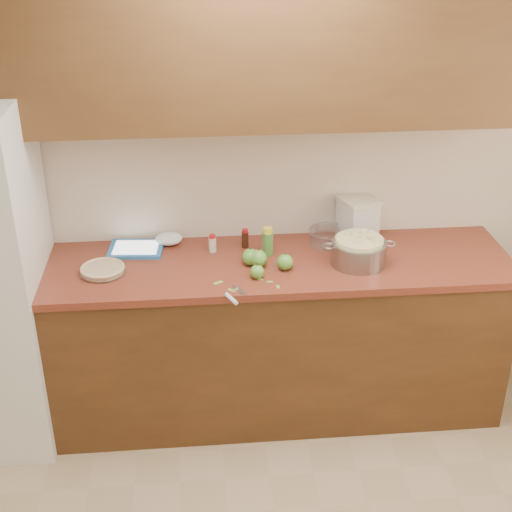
{
  "coord_description": "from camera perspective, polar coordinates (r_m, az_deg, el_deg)",
  "views": [
    {
      "loc": [
        -0.31,
        -1.77,
        2.62
      ],
      "look_at": [
        -0.02,
        1.43,
        0.98
      ],
      "focal_mm": 50.0,
      "sensor_mm": 36.0,
      "label": 1
    }
  ],
  "objects": [
    {
      "name": "room_shell",
      "position": [
        2.23,
        3.9,
        -9.26
      ],
      "size": [
        3.6,
        3.6,
        3.6
      ],
      "color": "tan",
      "rests_on": "ground"
    },
    {
      "name": "counter_run",
      "position": [
        3.91,
        0.22,
        -6.44
      ],
      "size": [
        2.64,
        0.68,
        0.92
      ],
      "color": "#583318",
      "rests_on": "ground"
    },
    {
      "name": "upper_cabinets",
      "position": [
        3.48,
        0.01,
        15.96
      ],
      "size": [
        2.6,
        0.34,
        0.7
      ],
      "primitive_type": "cube",
      "color": "brown",
      "rests_on": "room_shell"
    },
    {
      "name": "pie",
      "position": [
        3.64,
        -12.17,
        -1.08
      ],
      "size": [
        0.23,
        0.23,
        0.04
      ],
      "rotation": [
        0.0,
        0.0,
        -0.03
      ],
      "color": "silver",
      "rests_on": "counter_run"
    },
    {
      "name": "colander",
      "position": [
        3.67,
        8.21,
        0.37
      ],
      "size": [
        0.38,
        0.28,
        0.14
      ],
      "rotation": [
        0.0,
        0.0,
        0.03
      ],
      "color": "gray",
      "rests_on": "counter_run"
    },
    {
      "name": "flour_canister",
      "position": [
        3.93,
        8.14,
        3.03
      ],
      "size": [
        0.24,
        0.24,
        0.23
      ],
      "rotation": [
        0.0,
        0.0,
        0.36
      ],
      "color": "silver",
      "rests_on": "counter_run"
    },
    {
      "name": "tablet",
      "position": [
        3.85,
        -9.58,
        0.57
      ],
      "size": [
        0.3,
        0.24,
        0.02
      ],
      "rotation": [
        0.0,
        0.0,
        -0.08
      ],
      "color": "#2772BC",
      "rests_on": "counter_run"
    },
    {
      "name": "paring_knife",
      "position": [
        3.34,
        -1.9,
        -3.34
      ],
      "size": [
        0.11,
        0.2,
        0.02
      ],
      "rotation": [
        0.0,
        0.0,
        0.44
      ],
      "color": "gray",
      "rests_on": "counter_run"
    },
    {
      "name": "lemon_bottle",
      "position": [
        3.72,
        0.95,
        1.14
      ],
      "size": [
        0.06,
        0.06,
        0.15
      ],
      "rotation": [
        0.0,
        0.0,
        0.4
      ],
      "color": "#4C8C38",
      "rests_on": "counter_run"
    },
    {
      "name": "cinnamon_shaker",
      "position": [
        3.77,
        -3.5,
        1.0
      ],
      "size": [
        0.04,
        0.04,
        0.1
      ],
      "rotation": [
        0.0,
        0.0,
        -0.18
      ],
      "color": "beige",
      "rests_on": "counter_run"
    },
    {
      "name": "vanilla_bottle",
      "position": [
        3.81,
        -0.88,
        1.4
      ],
      "size": [
        0.04,
        0.04,
        0.11
      ],
      "rotation": [
        0.0,
        0.0,
        0.34
      ],
      "color": "black",
      "rests_on": "counter_run"
    },
    {
      "name": "mixing_bowl",
      "position": [
        3.88,
        5.84,
        1.62
      ],
      "size": [
        0.22,
        0.22,
        0.08
      ],
      "rotation": [
        0.0,
        0.0,
        0.17
      ],
      "color": "silver",
      "rests_on": "counter_run"
    },
    {
      "name": "paper_towel",
      "position": [
        3.88,
        -7.0,
        1.38
      ],
      "size": [
        0.18,
        0.16,
        0.06
      ],
      "primitive_type": "ellipsoid",
      "rotation": [
        0.0,
        0.0,
        0.28
      ],
      "color": "white",
      "rests_on": "counter_run"
    },
    {
      "name": "apple_left",
      "position": [
        3.63,
        -0.44,
        -0.08
      ],
      "size": [
        0.09,
        0.09,
        0.1
      ],
      "color": "#589F34",
      "rests_on": "counter_run"
    },
    {
      "name": "apple_center",
      "position": [
        3.61,
        0.18,
        -0.19
      ],
      "size": [
        0.09,
        0.09,
        0.1
      ],
      "color": "#589F34",
      "rests_on": "counter_run"
    },
    {
      "name": "apple_front",
      "position": [
        3.51,
        0.09,
        -1.27
      ],
      "size": [
        0.07,
        0.07,
        0.08
      ],
      "color": "#589F34",
      "rests_on": "counter_run"
    },
    {
      "name": "apple_extra",
      "position": [
        3.59,
        2.34,
        -0.49
      ],
      "size": [
        0.08,
        0.08,
        0.09
      ],
      "color": "#589F34",
      "rests_on": "counter_run"
    },
    {
      "name": "peel_a",
      "position": [
        3.49,
        1.12,
        -2.07
      ],
      "size": [
        0.03,
        0.01,
        0.0
      ],
      "primitive_type": "cube",
      "rotation": [
        0.0,
        0.0,
        -0.09
      ],
      "color": "#93B558",
      "rests_on": "counter_run"
    },
    {
      "name": "peel_b",
      "position": [
        3.42,
        -1.64,
        -2.71
      ],
      "size": [
        0.03,
        0.03,
        0.0
      ],
      "primitive_type": "cube",
      "rotation": [
        0.0,
        0.0,
        0.52
      ],
      "color": "#93B558",
      "rests_on": "counter_run"
    },
    {
      "name": "peel_c",
      "position": [
        3.52,
        0.23,
        -1.83
      ],
      "size": [
        0.04,
        0.04,
        0.0
      ],
      "primitive_type": "cube",
      "rotation": [
        0.0,
        0.0,
        2.45
      ],
      "color": "#93B558",
      "rests_on": "counter_run"
    },
    {
      "name": "peel_d",
      "position": [
        3.45,
        1.77,
        -2.49
      ],
      "size": [
        0.01,
        0.04,
        0.0
      ],
      "primitive_type": "cube",
      "rotation": [
        0.0,
        0.0,
        1.6
      ],
      "color": "#93B558",
      "rests_on": "counter_run"
    },
    {
      "name": "peel_e",
      "position": [
        3.49,
        -3.04,
        -2.14
      ],
      "size": [
        0.05,
        0.04,
        0.0
      ],
      "primitive_type": "cube",
      "rotation": [
        0.0,
        0.0,
        -2.56
      ],
      "color": "#93B558",
      "rests_on": "counter_run"
    },
    {
      "name": "peel_f",
      "position": [
        3.42,
        -1.95,
        -2.76
      ],
      "size": [
        0.04,
        0.04,
        0.0
      ],
      "primitive_type": "cube",
      "rotation": [
        0.0,
        0.0,
        -0.76
      ],
      "color": "#93B558",
      "rests_on": "counter_run"
    }
  ]
}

